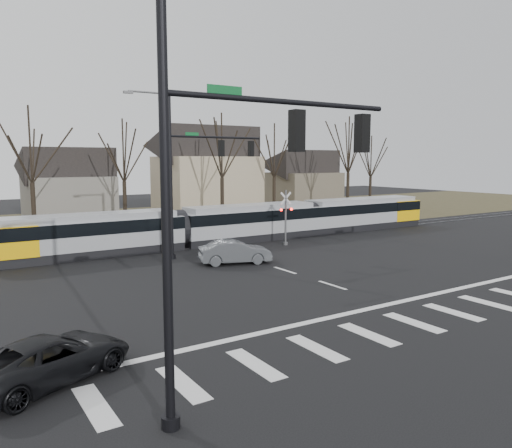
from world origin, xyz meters
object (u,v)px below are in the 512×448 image
tram (249,221)px  suv (51,358)px  rail_crossing_signal (286,219)px  sedan (235,252)px

tram → suv: tram is taller
tram → suv: size_ratio=7.11×
suv → rail_crossing_signal: (18.81, 14.60, 1.24)m
tram → rail_crossing_signal: rail_crossing_signal is taller
suv → rail_crossing_signal: size_ratio=1.28×
tram → rail_crossing_signal: bearing=-70.4°
rail_crossing_signal → suv: bearing=-142.2°
tram → suv: bearing=-134.8°
tram → suv: 25.10m
rail_crossing_signal → sedan: bearing=-150.2°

